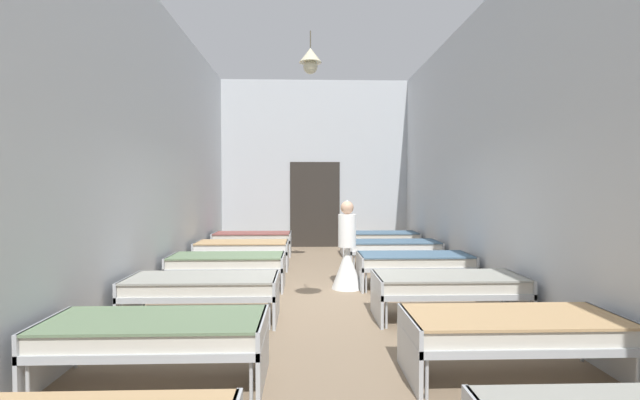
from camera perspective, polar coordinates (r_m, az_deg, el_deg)
ground_plane at (r=6.78m, az=0.48°, el=-13.33°), size 5.85×12.71×0.10m
room_shell at (r=7.76m, az=0.12°, el=6.50°), size 5.65×12.31×4.71m
bed_left_row_1 at (r=4.27m, az=-20.33°, el=-15.75°), size 1.90×0.84×0.57m
bed_right_row_1 at (r=4.47m, az=23.44°, el=-14.99°), size 1.90×0.84×0.57m
bed_left_row_2 at (r=5.94m, az=-14.78°, el=-10.72°), size 1.90×0.84×0.57m
bed_right_row_2 at (r=6.08m, az=16.11°, el=-10.44°), size 1.90×0.84×0.57m
bed_left_row_3 at (r=7.65m, az=-11.78°, el=-7.88°), size 1.90×0.84×0.57m
bed_right_row_3 at (r=7.77m, az=12.00°, el=-7.74°), size 1.90×0.84×0.57m
bed_left_row_4 at (r=9.40m, az=-9.90°, el=-6.07°), size 1.90×0.84×0.57m
bed_right_row_4 at (r=9.49m, az=9.40°, el=-5.99°), size 1.90×0.84×0.57m
bed_left_row_5 at (r=11.15m, az=-8.62°, el=-4.83°), size 1.90×0.84×0.57m
bed_right_row_5 at (r=11.23m, az=7.61°, el=-4.78°), size 1.90×0.84×0.57m
nurse_near_aisle at (r=7.54m, az=3.48°, el=-7.30°), size 0.52×0.52×1.49m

